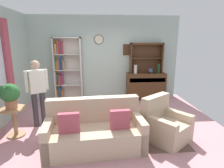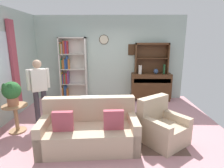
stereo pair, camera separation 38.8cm
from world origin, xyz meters
name	(u,v)px [view 1 (the left image)]	position (x,y,z in m)	size (l,w,h in m)	color
ground_plane	(109,124)	(0.00, 0.00, -0.01)	(5.40, 4.60, 0.02)	#C68C93
wall_back	(105,58)	(0.00, 2.13, 1.40)	(5.00, 0.09, 2.80)	#ADC1B7
area_rug	(118,129)	(0.20, -0.30, 0.00)	(2.66, 2.01, 0.01)	brown
bookshelf	(65,70)	(-1.32, 1.94, 1.04)	(0.90, 0.30, 2.10)	silver
sideboard	(146,85)	(1.39, 1.86, 0.51)	(1.30, 0.45, 0.92)	#4C2D19
sideboard_hutch	(146,54)	(1.39, 1.97, 1.56)	(1.10, 0.26, 1.00)	#4C2D19
vase_tall	(135,69)	(1.00, 1.78, 1.06)	(0.11, 0.11, 0.28)	beige
vase_round	(151,71)	(1.52, 1.79, 1.01)	(0.15, 0.15, 0.17)	#33476B
bottle_wine	(159,69)	(1.78, 1.77, 1.08)	(0.07, 0.07, 0.32)	#194223
couch_floral	(95,131)	(-0.31, -0.98, 0.31)	(1.86, 1.00, 0.90)	#C6AD8E
armchair_floral	(165,126)	(1.11, -0.80, 0.29)	(1.07, 1.08, 0.88)	#C6AD8E
plant_stand	(14,119)	(-2.01, -0.43, 0.38)	(0.52, 0.52, 0.62)	#A87F56
potted_plant_large	(10,94)	(-2.03, -0.46, 0.93)	(0.38, 0.38, 0.53)	#AD6B4C
person_reading	(37,89)	(-1.64, 0.04, 0.91)	(0.48, 0.36, 1.56)	#38333D
coffee_table	(106,111)	(-0.06, -0.09, 0.35)	(0.80, 0.50, 0.42)	#4C2D19
book_stack	(112,108)	(0.08, -0.16, 0.46)	(0.21, 0.16, 0.08)	#3F3833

